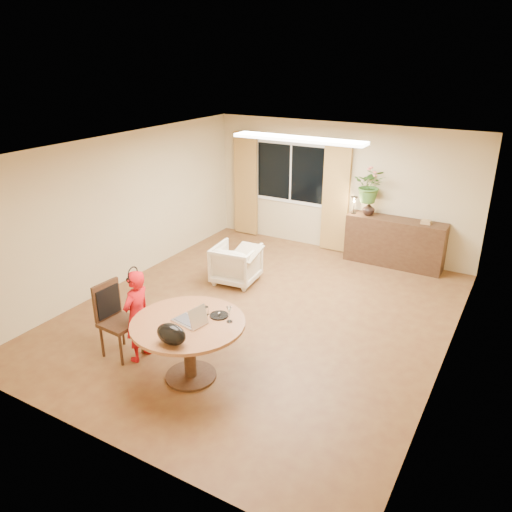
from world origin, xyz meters
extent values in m
plane|color=brown|center=(0.00, 0.00, 0.00)|extent=(6.50, 6.50, 0.00)
plane|color=white|center=(0.00, 0.00, 2.60)|extent=(6.50, 6.50, 0.00)
plane|color=tan|center=(0.00, 3.25, 1.30)|extent=(5.50, 0.00, 5.50)
plane|color=tan|center=(-2.75, 0.00, 1.30)|extent=(0.00, 6.50, 6.50)
plane|color=tan|center=(2.75, 0.00, 1.30)|extent=(0.00, 6.50, 6.50)
cube|color=white|center=(-1.10, 3.23, 1.50)|extent=(1.70, 0.02, 1.30)
cube|color=black|center=(-1.10, 3.22, 1.50)|extent=(1.55, 0.01, 1.15)
cube|color=white|center=(-1.10, 3.22, 1.50)|extent=(0.04, 0.01, 1.15)
cube|color=brown|center=(-2.15, 3.15, 1.15)|extent=(0.55, 0.08, 2.25)
cube|color=brown|center=(-0.05, 3.15, 1.15)|extent=(0.55, 0.08, 2.25)
cube|color=white|center=(0.00, 1.20, 2.57)|extent=(2.20, 0.35, 0.05)
cylinder|color=brown|center=(0.03, -1.87, 0.78)|extent=(1.40, 1.40, 0.04)
cylinder|color=#321B10|center=(0.03, -1.87, 0.38)|extent=(0.15, 0.15, 0.76)
cylinder|color=#321B10|center=(0.03, -1.87, 0.02)|extent=(0.65, 0.65, 0.03)
imported|color=red|center=(-0.82, -1.85, 0.64)|extent=(0.47, 0.32, 1.27)
imported|color=beige|center=(-0.98, 0.84, 0.35)|extent=(0.83, 0.85, 0.70)
cube|color=#321B10|center=(1.24, 3.01, 0.46)|extent=(1.85, 0.45, 0.93)
imported|color=black|center=(0.68, 3.01, 1.05)|extent=(0.27, 0.27, 0.25)
imported|color=#2A6626|center=(0.68, 3.01, 1.50)|extent=(0.67, 0.61, 0.66)
camera|label=1|loc=(3.38, -6.05, 3.83)|focal=35.00mm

